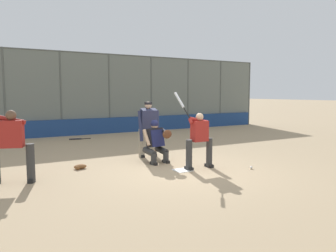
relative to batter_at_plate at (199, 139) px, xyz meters
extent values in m
plane|color=tan|center=(0.49, -0.03, -0.79)|extent=(160.00, 160.00, 0.00)
cube|color=white|center=(0.49, -0.03, -0.79)|extent=(0.43, 0.43, 0.01)
cylinder|color=#515651|center=(-9.98, -8.58, 1.16)|extent=(0.08, 0.08, 3.90)
cylinder|color=#515651|center=(-7.65, -8.58, 1.16)|extent=(0.08, 0.08, 3.90)
cylinder|color=#515651|center=(-5.33, -8.58, 1.16)|extent=(0.08, 0.08, 3.90)
cylinder|color=#515651|center=(-3.00, -8.58, 1.16)|extent=(0.08, 0.08, 3.90)
cylinder|color=#515651|center=(-0.68, -8.58, 1.16)|extent=(0.08, 0.08, 3.90)
cylinder|color=#515651|center=(1.65, -8.58, 1.16)|extent=(0.08, 0.08, 3.90)
cylinder|color=#515651|center=(3.97, -8.58, 1.16)|extent=(0.08, 0.08, 3.90)
cube|color=slate|center=(0.49, -8.58, 1.16)|extent=(20.93, 0.01, 3.90)
cylinder|color=#515651|center=(0.49, -8.58, 3.07)|extent=(20.93, 0.06, 0.06)
cube|color=navy|center=(0.49, -8.48, -0.41)|extent=(20.51, 0.18, 0.76)
cube|color=slate|center=(3.01, -11.15, -0.73)|extent=(14.65, 3.05, 0.12)
cube|color=slate|center=(3.01, -10.05, -0.57)|extent=(14.65, 0.55, 0.44)
cube|color=#B7BABC|center=(3.01, -10.05, -0.31)|extent=(14.65, 0.24, 0.08)
cube|color=slate|center=(3.01, -10.60, -0.41)|extent=(14.65, 0.55, 0.76)
cube|color=#B7BABC|center=(3.01, -10.60, 0.01)|extent=(14.65, 0.24, 0.08)
cube|color=slate|center=(3.01, -11.15, -0.25)|extent=(14.65, 0.55, 1.08)
cube|color=#B7BABC|center=(3.01, -11.15, 0.33)|extent=(14.65, 0.24, 0.08)
cube|color=slate|center=(3.01, -11.70, -0.09)|extent=(14.65, 0.55, 1.40)
cube|color=#B7BABC|center=(3.01, -11.70, 0.65)|extent=(14.65, 0.24, 0.08)
cube|color=slate|center=(3.01, -12.25, 0.07)|extent=(14.65, 0.55, 1.72)
cube|color=#B7BABC|center=(3.01, -12.25, 0.97)|extent=(14.65, 0.24, 0.08)
cylinder|color=#333333|center=(-0.34, 0.00, -0.40)|extent=(0.16, 0.16, 0.78)
cube|color=black|center=(-0.34, 0.00, -0.75)|extent=(0.11, 0.28, 0.08)
cylinder|color=#333333|center=(0.32, 0.01, -0.40)|extent=(0.16, 0.16, 0.78)
cube|color=black|center=(0.32, 0.01, -0.75)|extent=(0.11, 0.28, 0.08)
cube|color=maroon|center=(-0.01, 0.01, 0.20)|extent=(0.43, 0.25, 0.54)
sphere|color=tan|center=(-0.01, 0.01, 0.57)|extent=(0.20, 0.20, 0.20)
cylinder|color=maroon|center=(0.00, -0.02, 0.48)|extent=(0.56, 0.13, 0.20)
cylinder|color=maroon|center=(0.25, -0.01, 0.48)|extent=(0.13, 0.16, 0.15)
sphere|color=black|center=(0.26, -0.04, 0.53)|extent=(0.04, 0.04, 0.04)
cylinder|color=black|center=(0.31, -0.11, 0.67)|extent=(0.14, 0.18, 0.29)
cylinder|color=#B7BCC1|center=(0.43, -0.29, 1.00)|extent=(0.22, 0.28, 0.42)
cylinder|color=#333333|center=(0.40, -1.03, -0.64)|extent=(0.16, 0.16, 0.32)
cylinder|color=#333333|center=(0.43, -1.24, -0.46)|extent=(0.24, 0.50, 0.24)
cube|color=black|center=(0.40, -1.03, -0.75)|extent=(0.13, 0.27, 0.08)
cylinder|color=#333333|center=(0.82, -0.98, -0.64)|extent=(0.16, 0.16, 0.32)
cylinder|color=#333333|center=(0.85, -1.18, -0.46)|extent=(0.24, 0.50, 0.24)
cube|color=black|center=(0.82, -0.98, -0.75)|extent=(0.13, 0.27, 0.08)
cube|color=black|center=(0.64, -1.26, -0.08)|extent=(0.50, 0.42, 0.57)
cube|color=#191E47|center=(0.63, -1.11, -0.08)|extent=(0.42, 0.19, 0.47)
sphere|color=tan|center=(0.64, -1.26, 0.28)|extent=(0.21, 0.21, 0.21)
sphere|color=#191E47|center=(0.64, -1.26, 0.32)|extent=(0.24, 0.24, 0.24)
cylinder|color=black|center=(0.44, -1.03, 0.10)|extent=(0.24, 0.56, 0.16)
ellipsoid|color=#56331E|center=(0.51, -0.77, 0.06)|extent=(0.31, 0.14, 0.24)
cylinder|color=tan|center=(0.92, -1.22, -0.05)|extent=(0.13, 0.33, 0.46)
cylinder|color=gray|center=(0.24, -2.08, -0.36)|extent=(0.18, 0.18, 0.87)
cube|color=black|center=(0.24, -2.08, -0.75)|extent=(0.14, 0.29, 0.08)
cylinder|color=gray|center=(0.64, -2.13, -0.36)|extent=(0.18, 0.18, 0.87)
cube|color=black|center=(0.64, -2.13, -0.75)|extent=(0.14, 0.29, 0.08)
cube|color=#282D4C|center=(0.45, -2.05, 0.39)|extent=(0.52, 0.47, 0.67)
sphere|color=tan|center=(0.45, -2.05, 0.81)|extent=(0.22, 0.22, 0.22)
cylinder|color=black|center=(0.45, -2.05, 0.87)|extent=(0.23, 0.23, 0.08)
cylinder|color=#282D4C|center=(0.18, -1.95, 0.19)|extent=(0.17, 0.25, 0.93)
cylinder|color=#282D4C|center=(0.73, -2.02, 0.19)|extent=(0.12, 0.24, 0.93)
cylinder|color=#333333|center=(4.00, -0.78, -0.36)|extent=(0.18, 0.18, 0.86)
cube|color=black|center=(4.00, -0.78, -0.75)|extent=(0.19, 0.30, 0.08)
cube|color=maroon|center=(4.34, -0.90, 0.30)|extent=(0.53, 0.41, 0.59)
sphere|color=brown|center=(4.34, -0.90, 0.70)|extent=(0.22, 0.22, 0.22)
cylinder|color=maroon|center=(4.33, -0.92, 0.60)|extent=(0.59, 0.34, 0.22)
sphere|color=black|center=(0.84, -6.87, -0.76)|extent=(0.04, 0.04, 0.04)
cylinder|color=black|center=(1.02, -6.91, -0.76)|extent=(0.37, 0.10, 0.03)
cylinder|color=#28282D|center=(1.45, -6.99, -0.76)|extent=(0.51, 0.16, 0.07)
ellipsoid|color=brown|center=(2.71, -1.52, -0.73)|extent=(0.33, 0.21, 0.12)
ellipsoid|color=brown|center=(2.80, -1.42, -0.74)|extent=(0.12, 0.09, 0.09)
sphere|color=white|center=(-1.16, 0.73, -0.76)|extent=(0.07, 0.07, 0.07)
camera|label=1|loc=(4.92, 6.91, 1.18)|focal=35.00mm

